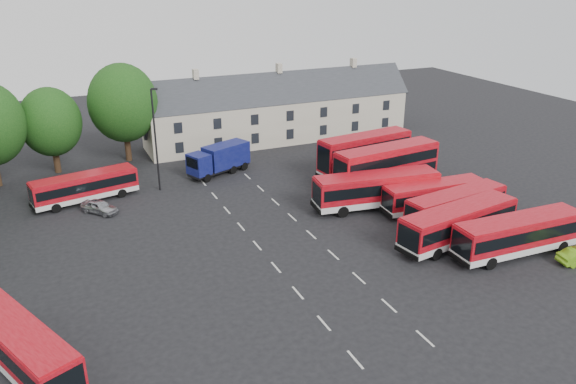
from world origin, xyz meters
The scene contains 15 objects.
ground centered at (0.00, 0.00, 0.00)m, with size 140.00×140.00×0.00m, color black.
lane_markings centered at (2.50, 2.00, 0.01)m, with size 5.15×33.80×0.01m.
terrace_houses centered at (14.00, 30.00, 3.86)m, with size 35.70×7.13×10.06m.
bus_row_a centered at (18.47, -7.87, 1.92)m, with size 11.36×2.94×3.19m.
bus_row_b centered at (15.42, -4.32, 1.94)m, with size 11.68×4.33×3.23m.
bus_row_c centered at (17.95, -0.97, 1.76)m, with size 10.60×3.70×2.93m.
bus_row_d centered at (17.80, 1.98, 1.70)m, with size 10.14×2.91×2.83m.
bus_row_e centered at (13.27, 4.86, 2.04)m, with size 12.28×4.29×3.40m.
bus_dd_south centered at (16.57, 8.25, 2.70)m, with size 11.76×3.84×4.73m.
bus_dd_north centered at (17.15, 13.43, 2.59)m, with size 11.32×3.92×4.55m.
bus_west centered at (-17.77, -6.98, 1.79)m, with size 6.49×10.56×2.97m.
bus_north centered at (-11.92, 17.70, 1.69)m, with size 10.22×4.31×2.82m.
box_truck centered at (2.55, 20.07, 1.81)m, with size 7.67×4.94×3.22m.
silver_car centered at (-11.10, 14.26, 0.63)m, with size 1.50×3.72×1.27m, color #B2B4BA.
lamppost centered at (-4.66, 17.85, 5.66)m, with size 0.74×0.44×10.61m.
Camera 1 is at (-14.57, -36.99, 21.37)m, focal length 35.00 mm.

